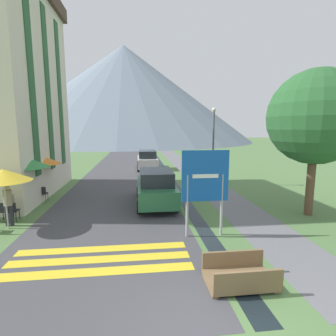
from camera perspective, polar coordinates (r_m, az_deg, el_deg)
The scene contains 21 objects.
ground_plane at distance 24.69m, azimuth -3.57°, elevation -0.49°, with size 160.00×160.00×0.00m, color #517542.
road at distance 34.58m, azimuth -8.65°, elevation 2.08°, with size 6.40×60.00×0.01m.
footpath at distance 34.91m, azimuth 1.41°, elevation 2.24°, with size 2.20×60.00×0.01m.
drainage_channel at distance 34.65m, azimuth -2.52°, elevation 2.18°, with size 0.60×60.00×0.00m.
crosswalk_marking at distance 8.65m, azimuth -14.51°, elevation -18.69°, with size 5.44×1.84×0.01m.
mountain_distant at distance 82.03m, azimuth -9.47°, elevation 15.58°, with size 74.29×74.29×27.78m.
road_sign at distance 9.50m, azimuth 8.08°, elevation -3.17°, with size 1.72×0.11×3.17m.
footbridge at distance 7.42m, azimuth 15.34°, elevation -21.72°, with size 1.70×1.10×0.65m.
parked_car_near at distance 13.60m, azimuth -2.66°, elevation -4.18°, with size 1.98×4.57×1.82m.
parked_car_far at distance 25.25m, azimuth -4.53°, elevation 1.79°, with size 1.96×4.51×1.82m.
cafe_chair_near_left at distance 13.16m, azimuth -32.13°, elevation -7.78°, with size 0.40×0.40×0.85m.
cafe_chair_far_left at distance 15.60m, azimuth -25.62°, elevation -4.87°, with size 0.40×0.40×0.85m.
cafe_chair_near_right at distance 13.02m, azimuth -30.82°, elevation -7.83°, with size 0.40×0.40×0.85m.
cafe_chair_middle at distance 14.23m, azimuth -29.12°, elevation -6.38°, with size 0.40×0.40×0.85m.
cafe_umbrella_front_yellow at distance 11.90m, azimuth -32.22°, elevation -1.35°, with size 2.04×2.04×2.39m.
cafe_umbrella_middle_green at distance 14.49m, azimuth -28.50°, elevation 1.07°, with size 2.17×2.17×2.54m.
cafe_umbrella_rear_orange at distance 16.34m, azimuth -25.60°, elevation 1.54°, with size 1.99×1.99×2.37m.
person_standing_terrace at distance 12.43m, azimuth -31.49°, elevation -6.36°, with size 0.32×0.32×1.71m.
person_seated_near at distance 13.68m, azimuth -30.96°, elevation -6.31°, with size 0.32×0.32×1.26m.
streetlamp at distance 18.27m, azimuth 9.85°, elevation 6.04°, with size 0.28×0.28×5.30m.
tree_by_path at distance 13.26m, azimuth 29.51°, elevation 9.55°, with size 4.13×4.13×6.48m.
Camera 1 is at (-1.33, -4.33, 3.95)m, focal length 28.00 mm.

